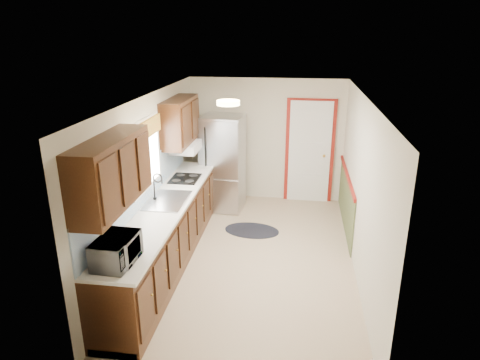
% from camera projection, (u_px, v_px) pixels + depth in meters
% --- Properties ---
extents(room_shell, '(3.20, 5.20, 2.52)m').
position_uv_depth(room_shell, '(252.00, 183.00, 6.06)').
color(room_shell, tan).
rests_on(room_shell, ground).
extents(kitchen_run, '(0.63, 4.00, 2.20)m').
position_uv_depth(kitchen_run, '(163.00, 212.00, 6.07)').
color(kitchen_run, '#32190B').
rests_on(kitchen_run, ground).
extents(back_wall_trim, '(1.12, 2.30, 2.08)m').
position_uv_depth(back_wall_trim, '(317.00, 162.00, 8.10)').
color(back_wall_trim, maroon).
rests_on(back_wall_trim, ground).
extents(ceiling_fixture, '(0.30, 0.30, 0.06)m').
position_uv_depth(ceiling_fixture, '(228.00, 103.00, 5.52)').
color(ceiling_fixture, '#FFD88C').
rests_on(ceiling_fixture, room_shell).
extents(microwave, '(0.32, 0.55, 0.36)m').
position_uv_depth(microwave, '(116.00, 248.00, 4.42)').
color(microwave, white).
rests_on(microwave, kitchen_run).
extents(refrigerator, '(0.79, 0.77, 1.78)m').
position_uv_depth(refrigerator, '(223.00, 163.00, 8.01)').
color(refrigerator, '#B7B7BC').
rests_on(refrigerator, ground).
extents(rug, '(0.99, 0.69, 0.01)m').
position_uv_depth(rug, '(252.00, 230.00, 7.32)').
color(rug, black).
rests_on(rug, ground).
extents(cooktop, '(0.45, 0.54, 0.02)m').
position_uv_depth(cooktop, '(185.00, 179.00, 7.00)').
color(cooktop, black).
rests_on(cooktop, kitchen_run).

